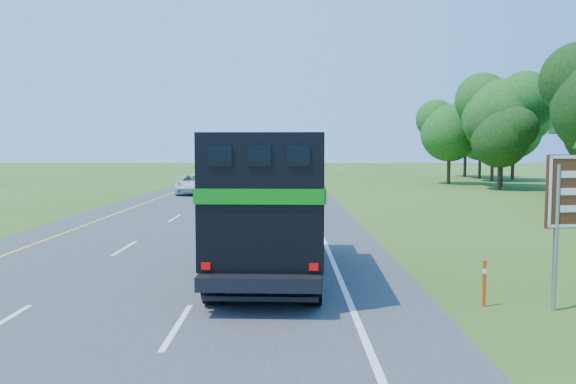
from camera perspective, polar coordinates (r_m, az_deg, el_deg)
name	(u,v)px	position (r m, az deg, el deg)	size (l,w,h in m)	color
ground	(44,366)	(10.57, -23.53, -15.89)	(300.00, 300.00, 0.00)	#365015
road	(249,184)	(59.33, -4.01, 0.82)	(15.00, 260.00, 0.04)	#38383A
lane_markings	(249,184)	(59.33, -4.01, 0.84)	(11.15, 260.00, 0.01)	yellow
horse_truck	(272,201)	(15.81, -1.65, -0.97)	(3.11, 8.96, 3.92)	black
white_suv	(195,184)	(46.11, -9.45, 0.82)	(2.68, 5.82, 1.62)	silver
far_car	(249,163)	(113.00, -3.99, 2.92)	(2.12, 5.26, 1.79)	#B3B3BA
delineator	(484,282)	(13.74, 19.32, -8.62)	(0.09, 0.05, 1.07)	#D63E0B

